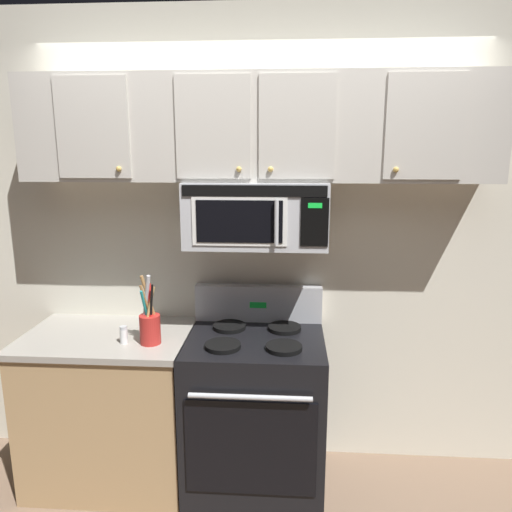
{
  "coord_description": "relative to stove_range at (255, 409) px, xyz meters",
  "views": [
    {
      "loc": [
        0.18,
        -2.08,
        1.92
      ],
      "look_at": [
        0.0,
        0.49,
        1.35
      ],
      "focal_mm": 34.0,
      "sensor_mm": 36.0,
      "label": 1
    }
  ],
  "objects": [
    {
      "name": "over_range_microwave",
      "position": [
        -0.0,
        0.12,
        1.11
      ],
      "size": [
        0.76,
        0.43,
        0.35
      ],
      "color": "#B7BABF"
    },
    {
      "name": "counter_segment",
      "position": [
        -0.84,
        0.01,
        -0.02
      ],
      "size": [
        0.93,
        0.65,
        0.9
      ],
      "color": "tan",
      "rests_on": "ground_plane"
    },
    {
      "name": "salt_shaker",
      "position": [
        -0.7,
        -0.12,
        0.48
      ],
      "size": [
        0.04,
        0.04,
        0.1
      ],
      "color": "white",
      "rests_on": "counter_segment"
    },
    {
      "name": "back_wall",
      "position": [
        0.0,
        0.37,
        0.88
      ],
      "size": [
        5.2,
        0.1,
        2.7
      ],
      "primitive_type": "cube",
      "color": "silver",
      "rests_on": "ground_plane"
    },
    {
      "name": "utensil_crock_red",
      "position": [
        -0.56,
        -0.11,
        0.54
      ],
      "size": [
        0.11,
        0.11,
        0.38
      ],
      "color": "red",
      "rests_on": "counter_segment"
    },
    {
      "name": "upper_cabinets",
      "position": [
        -0.0,
        0.15,
        1.56
      ],
      "size": [
        2.5,
        0.36,
        0.55
      ],
      "color": "#BCB7AD"
    },
    {
      "name": "stove_range",
      "position": [
        0.0,
        0.0,
        0.0
      ],
      "size": [
        0.76,
        0.69,
        1.12
      ],
      "color": "black",
      "rests_on": "ground_plane"
    }
  ]
}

